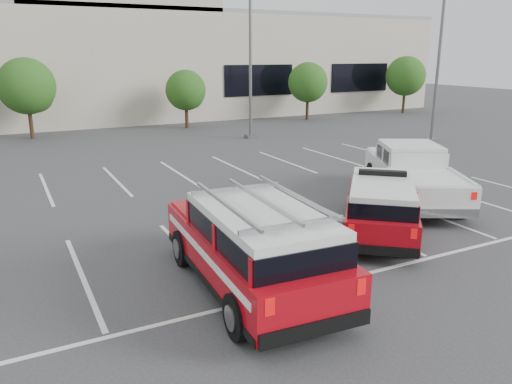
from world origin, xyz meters
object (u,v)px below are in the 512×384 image
convention_building (87,58)px  tree_mid_left (28,88)px  light_pole_right (440,51)px  white_pickup (412,178)px  tree_mid_right (187,92)px  tree_right (309,84)px  fire_chief_suv (380,209)px  light_pole_mid (250,51)px  ladder_suv (253,252)px  tree_far_right (406,77)px

convention_building → tree_mid_left: bearing=-117.4°
light_pole_right → white_pickup: bearing=-139.0°
convention_building → tree_mid_left: 11.19m
tree_mid_right → convention_building: bearing=116.6°
convention_building → tree_right: bearing=-33.4°
white_pickup → fire_chief_suv: bearing=-118.4°
light_pole_mid → white_pickup: bearing=-93.4°
tree_mid_left → tree_right: tree_mid_left is taller
convention_building → fire_chief_suv: (2.59, -32.67, -3.99)m
tree_right → ladder_suv: bearing=-125.2°
tree_far_right → white_pickup: 28.10m
convention_building → tree_far_right: (24.91, -9.82, -1.68)m
convention_building → tree_right: 17.96m
white_pickup → convention_building: bearing=129.3°
tree_mid_left → ladder_suv: (2.78, -24.38, -2.15)m
light_pole_right → white_pickup: 13.79m
fire_chief_suv → tree_mid_left: bearing=148.6°
light_pole_right → ladder_suv: 22.34m
convention_building → fire_chief_suv: size_ratio=11.86×
tree_far_right → white_pickup: tree_far_right is taller
tree_mid_right → tree_right: tree_right is taller
tree_mid_right → light_pole_mid: bearing=-72.5°
convention_building → tree_mid_left: convention_building is taller
tree_mid_right → tree_right: size_ratio=0.90×
tree_right → fire_chief_suv: (-12.32, -22.85, -2.04)m
fire_chief_suv → ladder_suv: ladder_suv is taller
convention_building → tree_mid_left: (-5.09, -9.82, -1.68)m
convention_building → tree_mid_right: size_ratio=15.04×
tree_right → convention_building: bearing=146.6°
tree_mid_right → fire_chief_suv: (-2.32, -22.85, -1.77)m
tree_far_right → light_pole_right: (-9.09, -12.05, 2.14)m
tree_right → white_pickup: (-8.95, -20.63, -2.00)m
tree_mid_right → white_pickup: size_ratio=0.61×
light_pole_mid → white_pickup: 15.26m
fire_chief_suv → ladder_suv: size_ratio=0.87×
light_pole_right → fire_chief_suv: light_pole_right is taller
tree_mid_left → light_pole_mid: 13.53m
tree_mid_left → fire_chief_suv: tree_mid_left is taller
tree_far_right → fire_chief_suv: (-22.32, -22.85, -2.31)m
tree_far_right → fire_chief_suv: tree_far_right is taller
tree_right → light_pole_mid: 10.38m
light_pole_mid → light_pole_right: (9.00, -6.00, 0.00)m
light_pole_mid → light_pole_right: size_ratio=1.00×
convention_building → ladder_suv: bearing=-93.9°
tree_far_right → light_pole_mid: bearing=-161.5°
tree_mid_left → fire_chief_suv: bearing=-71.4°
tree_right → white_pickup: bearing=-113.5°
white_pickup → tree_right: bearing=94.7°
tree_mid_left → convention_building: bearing=62.6°
tree_mid_left → white_pickup: tree_mid_left is taller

